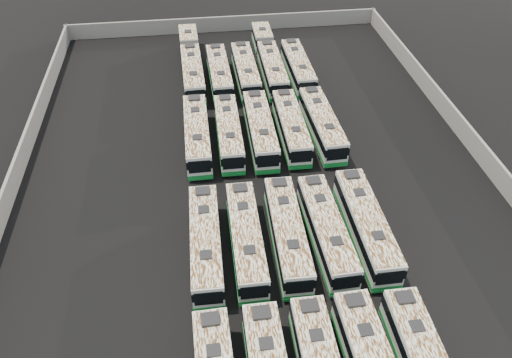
{
  "coord_description": "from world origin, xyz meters",
  "views": [
    {
      "loc": [
        -4.88,
        -33.98,
        30.65
      ],
      "look_at": [
        -0.26,
        0.19,
        1.6
      ],
      "focal_mm": 35.0,
      "sensor_mm": 36.0,
      "label": 1
    }
  ],
  "objects_px": {
    "bus_midback_left": "(229,133)",
    "bus_back_center": "(246,71)",
    "bus_midback_far_left": "(197,134)",
    "bus_back_far_left": "(191,62)",
    "bus_midback_right": "(291,127)",
    "bus_midfront_far_left": "(206,243)",
    "bus_midfront_center": "(287,233)",
    "bus_midback_center": "(260,129)",
    "bus_back_right": "(269,59)",
    "bus_midback_far_right": "(322,124)",
    "bus_midfront_right": "(326,230)",
    "bus_midfront_far_right": "(366,225)",
    "bus_midfront_left": "(246,239)",
    "bus_back_far_right": "(298,67)",
    "bus_back_left": "(219,74)"
  },
  "relations": [
    {
      "from": "bus_midfront_far_right",
      "to": "bus_midback_left",
      "type": "bearing_deg",
      "value": 123.83
    },
    {
      "from": "bus_midfront_right",
      "to": "bus_midback_right",
      "type": "relative_size",
      "value": 1.01
    },
    {
      "from": "bus_midback_left",
      "to": "bus_back_center",
      "type": "distance_m",
      "value": 13.08
    },
    {
      "from": "bus_midfront_left",
      "to": "bus_midback_center",
      "type": "relative_size",
      "value": 0.96
    },
    {
      "from": "bus_midback_far_left",
      "to": "bus_back_center",
      "type": "distance_m",
      "value": 14.21
    },
    {
      "from": "bus_midfront_center",
      "to": "bus_back_far_left",
      "type": "xyz_separation_m",
      "value": [
        -6.56,
        30.6,
        0.02
      ]
    },
    {
      "from": "bus_midfront_far_left",
      "to": "bus_midfront_left",
      "type": "bearing_deg",
      "value": 2.11
    },
    {
      "from": "bus_midfront_far_right",
      "to": "bus_back_right",
      "type": "distance_m",
      "value": 30.5
    },
    {
      "from": "bus_midfront_far_left",
      "to": "bus_midfront_center",
      "type": "height_order",
      "value": "bus_midfront_center"
    },
    {
      "from": "bus_midfront_far_left",
      "to": "bus_back_right",
      "type": "distance_m",
      "value": 32.02
    },
    {
      "from": "bus_midback_far_left",
      "to": "bus_midback_left",
      "type": "xyz_separation_m",
      "value": [
        3.21,
        -0.01,
        -0.06
      ]
    },
    {
      "from": "bus_midfront_center",
      "to": "bus_midback_far_right",
      "type": "xyz_separation_m",
      "value": [
        6.4,
        14.88,
        0.01
      ]
    },
    {
      "from": "bus_back_far_left",
      "to": "bus_back_far_right",
      "type": "bearing_deg",
      "value": -14.43
    },
    {
      "from": "bus_midfront_left",
      "to": "bus_midfront_right",
      "type": "xyz_separation_m",
      "value": [
        6.52,
        0.01,
        0.02
      ]
    },
    {
      "from": "bus_back_far_right",
      "to": "bus_midback_center",
      "type": "bearing_deg",
      "value": -117.2
    },
    {
      "from": "bus_midfront_center",
      "to": "bus_midfront_left",
      "type": "bearing_deg",
      "value": -176.84
    },
    {
      "from": "bus_midback_center",
      "to": "bus_midback_right",
      "type": "distance_m",
      "value": 3.24
    },
    {
      "from": "bus_midback_far_right",
      "to": "bus_midfront_right",
      "type": "bearing_deg",
      "value": -103.59
    },
    {
      "from": "bus_midfront_right",
      "to": "bus_midfront_far_right",
      "type": "xyz_separation_m",
      "value": [
        3.33,
        0.11,
        0.04
      ]
    },
    {
      "from": "bus_midback_far_right",
      "to": "bus_midback_far_left",
      "type": "bearing_deg",
      "value": 179.12
    },
    {
      "from": "bus_back_center",
      "to": "bus_back_far_left",
      "type": "bearing_deg",
      "value": 153.12
    },
    {
      "from": "bus_midback_left",
      "to": "bus_back_right",
      "type": "relative_size",
      "value": 0.64
    },
    {
      "from": "bus_midback_right",
      "to": "bus_midfront_far_right",
      "type": "bearing_deg",
      "value": -76.66
    },
    {
      "from": "bus_back_center",
      "to": "bus_back_far_right",
      "type": "xyz_separation_m",
      "value": [
        6.51,
        0.15,
        -0.02
      ]
    },
    {
      "from": "bus_midback_right",
      "to": "bus_midback_left",
      "type": "bearing_deg",
      "value": -177.96
    },
    {
      "from": "bus_midfront_left",
      "to": "bus_back_right",
      "type": "distance_m",
      "value": 31.14
    },
    {
      "from": "bus_back_left",
      "to": "bus_back_far_right",
      "type": "bearing_deg",
      "value": 0.44
    },
    {
      "from": "bus_midback_right",
      "to": "bus_back_right",
      "type": "distance_m",
      "value": 15.43
    },
    {
      "from": "bus_midback_left",
      "to": "bus_back_left",
      "type": "bearing_deg",
      "value": 90.54
    },
    {
      "from": "bus_midback_far_left",
      "to": "bus_back_far_right",
      "type": "relative_size",
      "value": 1.03
    },
    {
      "from": "bus_back_far_right",
      "to": "bus_midback_far_left",
      "type": "bearing_deg",
      "value": -135.64
    },
    {
      "from": "bus_back_left",
      "to": "bus_back_center",
      "type": "xyz_separation_m",
      "value": [
        3.23,
        0.11,
        0.02
      ]
    },
    {
      "from": "bus_midback_left",
      "to": "bus_back_far_left",
      "type": "xyz_separation_m",
      "value": [
        -3.22,
        15.86,
        0.05
      ]
    },
    {
      "from": "bus_midfront_far_right",
      "to": "bus_back_right",
      "type": "xyz_separation_m",
      "value": [
        -3.29,
        30.32,
        -0.05
      ]
    },
    {
      "from": "bus_midback_right",
      "to": "bus_back_right",
      "type": "relative_size",
      "value": 0.64
    },
    {
      "from": "bus_midfront_far_left",
      "to": "bus_back_right",
      "type": "height_order",
      "value": "bus_back_right"
    },
    {
      "from": "bus_midfront_left",
      "to": "bus_back_center",
      "type": "height_order",
      "value": "bus_back_center"
    },
    {
      "from": "bus_midback_far_left",
      "to": "bus_back_far_left",
      "type": "height_order",
      "value": "bus_midback_far_left"
    },
    {
      "from": "bus_midback_center",
      "to": "bus_back_far_right",
      "type": "height_order",
      "value": "bus_midback_center"
    },
    {
      "from": "bus_midfront_far_left",
      "to": "bus_midback_right",
      "type": "relative_size",
      "value": 1.01
    },
    {
      "from": "bus_midback_right",
      "to": "bus_back_center",
      "type": "distance_m",
      "value": 12.92
    },
    {
      "from": "bus_midback_far_left",
      "to": "bus_back_right",
      "type": "distance_m",
      "value": 18.39
    },
    {
      "from": "bus_midfront_left",
      "to": "bus_midfront_far_right",
      "type": "distance_m",
      "value": 9.86
    },
    {
      "from": "bus_midfront_far_right",
      "to": "bus_midback_left",
      "type": "relative_size",
      "value": 1.04
    },
    {
      "from": "bus_midback_center",
      "to": "bus_midback_far_right",
      "type": "xyz_separation_m",
      "value": [
        6.49,
        0.12,
        -0.02
      ]
    },
    {
      "from": "bus_midfront_far_right",
      "to": "bus_midback_far_left",
      "type": "bearing_deg",
      "value": 131.6
    },
    {
      "from": "bus_midback_center",
      "to": "bus_back_right",
      "type": "distance_m",
      "value": 15.92
    },
    {
      "from": "bus_midfront_far_right",
      "to": "bus_midback_center",
      "type": "bearing_deg",
      "value": 114.15
    },
    {
      "from": "bus_midback_right",
      "to": "bus_back_far_left",
      "type": "height_order",
      "value": "bus_back_far_left"
    },
    {
      "from": "bus_midfront_left",
      "to": "bus_midback_far_left",
      "type": "xyz_separation_m",
      "value": [
        -3.21,
        14.86,
        0.06
      ]
    }
  ]
}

